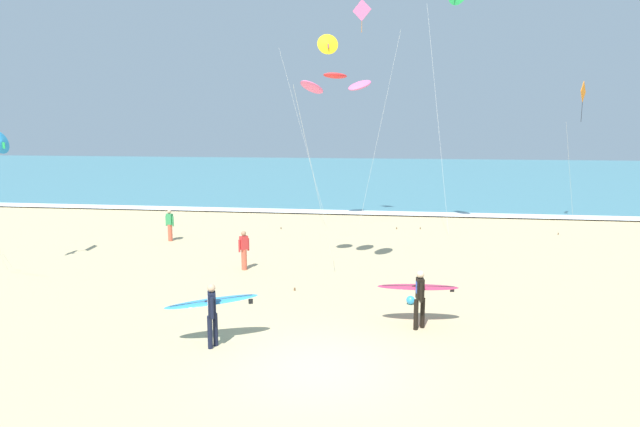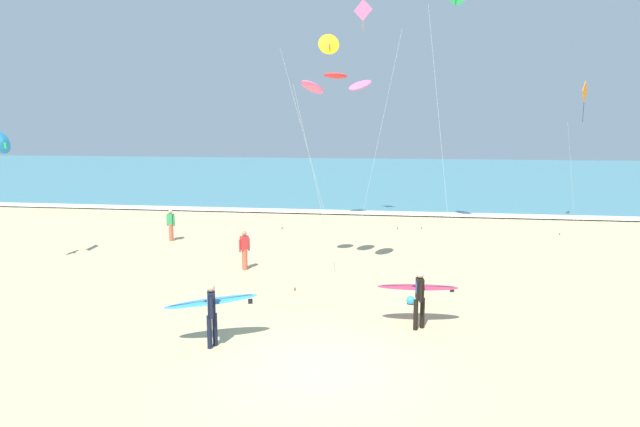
{
  "view_description": "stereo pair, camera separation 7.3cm",
  "coord_description": "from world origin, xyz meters",
  "px_view_note": "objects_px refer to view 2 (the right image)",
  "views": [
    {
      "loc": [
        1.8,
        -12.22,
        5.73
      ],
      "look_at": [
        -0.61,
        4.55,
        3.0
      ],
      "focal_mm": 30.76,
      "sensor_mm": 36.0,
      "label": 1
    },
    {
      "loc": [
        1.87,
        -12.21,
        5.73
      ],
      "look_at": [
        -0.61,
        4.55,
        3.0
      ],
      "focal_mm": 30.76,
      "sensor_mm": 36.0,
      "label": 2
    }
  ],
  "objects_px": {
    "kite_arc_scarlet_low": "(336,83)",
    "surfer_trailing": "(419,291)",
    "kite_delta_cobalt_near": "(2,143)",
    "kite_delta_golden_far": "(329,45)",
    "surfer_lead": "(211,306)",
    "bystander_green_top": "(171,225)",
    "beach_ball": "(411,300)",
    "bystander_red_top": "(244,250)",
    "kite_diamond_amber_close": "(584,97)",
    "kite_diamond_rose_distant": "(365,20)"
  },
  "relations": [
    {
      "from": "surfer_lead",
      "to": "kite_delta_golden_far",
      "type": "bearing_deg",
      "value": 87.16
    },
    {
      "from": "kite_diamond_amber_close",
      "to": "bystander_red_top",
      "type": "bearing_deg",
      "value": -142.96
    },
    {
      "from": "kite_delta_cobalt_near",
      "to": "bystander_red_top",
      "type": "height_order",
      "value": "kite_delta_cobalt_near"
    },
    {
      "from": "surfer_trailing",
      "to": "bystander_red_top",
      "type": "height_order",
      "value": "surfer_trailing"
    },
    {
      "from": "kite_arc_scarlet_low",
      "to": "kite_diamond_amber_close",
      "type": "xyz_separation_m",
      "value": [
        12.45,
        12.04,
        -0.01
      ]
    },
    {
      "from": "kite_delta_golden_far",
      "to": "kite_arc_scarlet_low",
      "type": "height_order",
      "value": "kite_delta_golden_far"
    },
    {
      "from": "kite_diamond_rose_distant",
      "to": "kite_diamond_amber_close",
      "type": "xyz_separation_m",
      "value": [
        12.12,
        1.61,
        -4.12
      ]
    },
    {
      "from": "surfer_lead",
      "to": "kite_arc_scarlet_low",
      "type": "relative_size",
      "value": 0.33
    },
    {
      "from": "kite_diamond_amber_close",
      "to": "bystander_red_top",
      "type": "xyz_separation_m",
      "value": [
        -16.08,
        -12.13,
        -6.47
      ]
    },
    {
      "from": "surfer_trailing",
      "to": "kite_arc_scarlet_low",
      "type": "bearing_deg",
      "value": 119.36
    },
    {
      "from": "surfer_trailing",
      "to": "bystander_green_top",
      "type": "height_order",
      "value": "surfer_trailing"
    },
    {
      "from": "kite_arc_scarlet_low",
      "to": "bystander_green_top",
      "type": "relative_size",
      "value": 4.82
    },
    {
      "from": "kite_delta_golden_far",
      "to": "bystander_green_top",
      "type": "bearing_deg",
      "value": -147.86
    },
    {
      "from": "kite_delta_cobalt_near",
      "to": "kite_arc_scarlet_low",
      "type": "distance_m",
      "value": 13.1
    },
    {
      "from": "bystander_red_top",
      "to": "beach_ball",
      "type": "relative_size",
      "value": 5.68
    },
    {
      "from": "kite_diamond_rose_distant",
      "to": "surfer_lead",
      "type": "bearing_deg",
      "value": -98.48
    },
    {
      "from": "kite_arc_scarlet_low",
      "to": "kite_delta_cobalt_near",
      "type": "bearing_deg",
      "value": -173.46
    },
    {
      "from": "kite_diamond_amber_close",
      "to": "kite_delta_golden_far",
      "type": "bearing_deg",
      "value": -169.2
    },
    {
      "from": "kite_delta_golden_far",
      "to": "bystander_green_top",
      "type": "relative_size",
      "value": 6.68
    },
    {
      "from": "kite_delta_golden_far",
      "to": "kite_delta_cobalt_near",
      "type": "bearing_deg",
      "value": -136.2
    },
    {
      "from": "bystander_green_top",
      "to": "beach_ball",
      "type": "xyz_separation_m",
      "value": [
        11.74,
        -8.27,
        -0.67
      ]
    },
    {
      "from": "beach_ball",
      "to": "kite_arc_scarlet_low",
      "type": "bearing_deg",
      "value": 129.62
    },
    {
      "from": "beach_ball",
      "to": "bystander_green_top",
      "type": "bearing_deg",
      "value": 144.84
    },
    {
      "from": "surfer_lead",
      "to": "kite_arc_scarlet_low",
      "type": "height_order",
      "value": "kite_arc_scarlet_low"
    },
    {
      "from": "surfer_trailing",
      "to": "bystander_red_top",
      "type": "bearing_deg",
      "value": 141.32
    },
    {
      "from": "kite_delta_cobalt_near",
      "to": "kite_delta_golden_far",
      "type": "bearing_deg",
      "value": 43.8
    },
    {
      "from": "surfer_lead",
      "to": "beach_ball",
      "type": "distance_m",
      "value": 6.7
    },
    {
      "from": "kite_arc_scarlet_low",
      "to": "bystander_green_top",
      "type": "distance_m",
      "value": 11.96
    },
    {
      "from": "kite_delta_cobalt_near",
      "to": "beach_ball",
      "type": "relative_size",
      "value": 19.88
    },
    {
      "from": "surfer_lead",
      "to": "kite_arc_scarlet_low",
      "type": "bearing_deg",
      "value": 72.72
    },
    {
      "from": "bystander_green_top",
      "to": "kite_delta_golden_far",
      "type": "bearing_deg",
      "value": 32.14
    },
    {
      "from": "kite_diamond_rose_distant",
      "to": "kite_arc_scarlet_low",
      "type": "bearing_deg",
      "value": -91.8
    },
    {
      "from": "surfer_lead",
      "to": "kite_diamond_amber_close",
      "type": "distance_m",
      "value": 25.34
    },
    {
      "from": "kite_delta_cobalt_near",
      "to": "kite_diamond_amber_close",
      "type": "distance_m",
      "value": 28.75
    },
    {
      "from": "surfer_trailing",
      "to": "bystander_green_top",
      "type": "relative_size",
      "value": 1.51
    },
    {
      "from": "kite_delta_cobalt_near",
      "to": "kite_arc_scarlet_low",
      "type": "relative_size",
      "value": 0.73
    },
    {
      "from": "surfer_lead",
      "to": "bystander_green_top",
      "type": "xyz_separation_m",
      "value": [
        -6.49,
        12.33,
        -0.24
      ]
    },
    {
      "from": "kite_delta_cobalt_near",
      "to": "bystander_red_top",
      "type": "relative_size",
      "value": 3.5
    },
    {
      "from": "kite_diamond_amber_close",
      "to": "beach_ball",
      "type": "xyz_separation_m",
      "value": [
        -9.55,
        -15.54,
        -7.14
      ]
    },
    {
      "from": "surfer_trailing",
      "to": "kite_delta_golden_far",
      "type": "relative_size",
      "value": 0.23
    },
    {
      "from": "kite_arc_scarlet_low",
      "to": "surfer_trailing",
      "type": "bearing_deg",
      "value": -60.64
    },
    {
      "from": "kite_diamond_rose_distant",
      "to": "bystander_green_top",
      "type": "bearing_deg",
      "value": -148.34
    },
    {
      "from": "kite_delta_cobalt_near",
      "to": "bystander_red_top",
      "type": "bearing_deg",
      "value": 8.54
    },
    {
      "from": "surfer_lead",
      "to": "bystander_red_top",
      "type": "bearing_deg",
      "value": 99.71
    },
    {
      "from": "surfer_lead",
      "to": "bystander_green_top",
      "type": "height_order",
      "value": "surfer_lead"
    },
    {
      "from": "surfer_trailing",
      "to": "kite_delta_golden_far",
      "type": "height_order",
      "value": "kite_delta_golden_far"
    },
    {
      "from": "surfer_lead",
      "to": "beach_ball",
      "type": "xyz_separation_m",
      "value": [
        5.25,
        4.06,
        -0.91
      ]
    },
    {
      "from": "surfer_lead",
      "to": "kite_delta_cobalt_near",
      "type": "distance_m",
      "value": 12.77
    },
    {
      "from": "kite_arc_scarlet_low",
      "to": "kite_diamond_rose_distant",
      "type": "relative_size",
      "value": 0.61
    },
    {
      "from": "kite_arc_scarlet_low",
      "to": "bystander_red_top",
      "type": "height_order",
      "value": "kite_arc_scarlet_low"
    }
  ]
}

